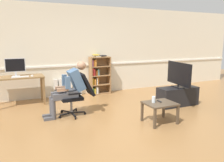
# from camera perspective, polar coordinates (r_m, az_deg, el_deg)

# --- Properties ---
(ground_plane) EXTENTS (18.00, 18.00, 0.00)m
(ground_plane) POSITION_cam_1_polar(r_m,az_deg,el_deg) (4.75, 2.60, -10.23)
(ground_plane) COLOR olive
(back_wall) EXTENTS (12.00, 0.13, 2.70)m
(back_wall) POSITION_cam_1_polar(r_m,az_deg,el_deg) (6.91, -7.34, 7.74)
(back_wall) COLOR beige
(back_wall) RESTS_ON ground_plane
(computer_desk) EXTENTS (1.19, 0.60, 0.76)m
(computer_desk) POSITION_cam_1_polar(r_m,az_deg,el_deg) (6.20, -22.71, 0.05)
(computer_desk) COLOR olive
(computer_desk) RESTS_ON ground_plane
(imac_monitor) EXTENTS (0.50, 0.14, 0.47)m
(imac_monitor) POSITION_cam_1_polar(r_m,az_deg,el_deg) (6.22, -23.72, 3.60)
(imac_monitor) COLOR silver
(imac_monitor) RESTS_ON computer_desk
(keyboard) EXTENTS (0.41, 0.12, 0.02)m
(keyboard) POSITION_cam_1_polar(r_m,az_deg,el_deg) (6.04, -22.63, 1.02)
(keyboard) COLOR white
(keyboard) RESTS_ON computer_desk
(computer_mouse) EXTENTS (0.06, 0.10, 0.03)m
(computer_mouse) POSITION_cam_1_polar(r_m,az_deg,el_deg) (6.07, -19.97, 1.30)
(computer_mouse) COLOR white
(computer_mouse) RESTS_ON computer_desk
(bookshelf) EXTENTS (0.65, 0.30, 1.24)m
(bookshelf) POSITION_cam_1_polar(r_m,az_deg,el_deg) (6.92, -3.57, 1.47)
(bookshelf) COLOR olive
(bookshelf) RESTS_ON ground_plane
(radiator) EXTENTS (0.83, 0.08, 0.54)m
(radiator) POSITION_cam_1_polar(r_m,az_deg,el_deg) (6.81, -11.30, -1.57)
(radiator) COLOR white
(radiator) RESTS_ON ground_plane
(office_chair) EXTENTS (0.83, 0.61, 0.96)m
(office_chair) POSITION_cam_1_polar(r_m,az_deg,el_deg) (5.05, -8.79, -2.88)
(office_chair) COLOR black
(office_chair) RESTS_ON ground_plane
(person_seated) EXTENTS (0.99, 0.40, 1.22)m
(person_seated) POSITION_cam_1_polar(r_m,az_deg,el_deg) (4.98, -10.95, -1.61)
(person_seated) COLOR #4C4C51
(person_seated) RESTS_ON ground_plane
(tv_stand) EXTENTS (1.06, 0.43, 0.48)m
(tv_stand) POSITION_cam_1_polar(r_m,az_deg,el_deg) (6.01, 16.55, -3.78)
(tv_stand) COLOR black
(tv_stand) RESTS_ON ground_plane
(tv_screen) EXTENTS (0.24, 1.01, 0.65)m
(tv_screen) POSITION_cam_1_polar(r_m,az_deg,el_deg) (5.89, 16.86, 1.68)
(tv_screen) COLOR black
(tv_screen) RESTS_ON tv_stand
(coffee_table) EXTENTS (0.61, 0.52, 0.43)m
(coffee_table) POSITION_cam_1_polar(r_m,az_deg,el_deg) (4.64, 12.26, -6.25)
(coffee_table) COLOR #4C3D2D
(coffee_table) RESTS_ON ground_plane
(drinking_glass) EXTENTS (0.07, 0.07, 0.13)m
(drinking_glass) POSITION_cam_1_polar(r_m,az_deg,el_deg) (4.59, 10.68, -4.69)
(drinking_glass) COLOR silver
(drinking_glass) RESTS_ON coffee_table
(spare_remote) EXTENTS (0.06, 0.15, 0.02)m
(spare_remote) POSITION_cam_1_polar(r_m,az_deg,el_deg) (4.69, 12.10, -5.11)
(spare_remote) COLOR black
(spare_remote) RESTS_ON coffee_table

